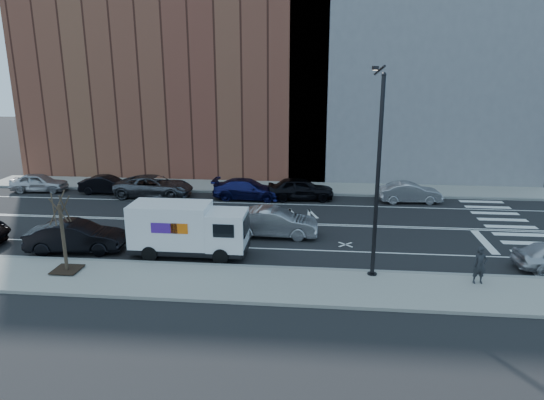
% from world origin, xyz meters
% --- Properties ---
extents(ground, '(120.00, 120.00, 0.00)m').
position_xyz_m(ground, '(0.00, 0.00, 0.00)').
color(ground, black).
rests_on(ground, ground).
extents(sidewalk_near, '(44.00, 3.60, 0.15)m').
position_xyz_m(sidewalk_near, '(0.00, -8.80, 0.07)').
color(sidewalk_near, gray).
rests_on(sidewalk_near, ground).
extents(sidewalk_far, '(44.00, 3.60, 0.15)m').
position_xyz_m(sidewalk_far, '(0.00, 8.80, 0.07)').
color(sidewalk_far, gray).
rests_on(sidewalk_far, ground).
extents(curb_near, '(44.00, 0.25, 0.17)m').
position_xyz_m(curb_near, '(0.00, -7.00, 0.08)').
color(curb_near, gray).
rests_on(curb_near, ground).
extents(curb_far, '(44.00, 0.25, 0.17)m').
position_xyz_m(curb_far, '(0.00, 7.00, 0.08)').
color(curb_far, gray).
rests_on(curb_far, ground).
extents(crosswalk, '(3.00, 14.00, 0.01)m').
position_xyz_m(crosswalk, '(16.00, 0.00, 0.00)').
color(crosswalk, white).
rests_on(crosswalk, ground).
extents(road_markings, '(40.00, 8.60, 0.01)m').
position_xyz_m(road_markings, '(0.00, 0.00, 0.00)').
color(road_markings, white).
rests_on(road_markings, ground).
extents(bldg_brick, '(26.00, 10.00, 22.00)m').
position_xyz_m(bldg_brick, '(-8.00, 15.60, 11.00)').
color(bldg_brick, brown).
rests_on(bldg_brick, ground).
extents(bldg_concrete, '(20.00, 10.00, 26.00)m').
position_xyz_m(bldg_concrete, '(12.00, 15.60, 13.00)').
color(bldg_concrete, slate).
rests_on(bldg_concrete, ground).
extents(streetlight, '(0.44, 4.02, 9.34)m').
position_xyz_m(streetlight, '(7.00, -6.91, 5.08)').
color(streetlight, black).
rests_on(streetlight, ground).
extents(street_tree, '(1.20, 1.20, 3.75)m').
position_xyz_m(street_tree, '(-7.00, -8.40, 1.45)').
color(street_tree, black).
rests_on(street_tree, ground).
extents(fedex_van, '(5.93, 2.14, 2.70)m').
position_xyz_m(fedex_van, '(-2.01, -5.60, 1.42)').
color(fedex_van, black).
rests_on(fedex_van, ground).
extents(far_parked_a, '(4.27, 1.98, 1.42)m').
position_xyz_m(far_parked_a, '(-16.80, 6.02, 0.71)').
color(far_parked_a, '#B2B2B7').
rests_on(far_parked_a, ground).
extents(far_parked_b, '(4.10, 1.49, 1.34)m').
position_xyz_m(far_parked_b, '(-11.35, 5.97, 0.67)').
color(far_parked_b, black).
rests_on(far_parked_b, ground).
extents(far_parked_c, '(5.67, 2.64, 1.57)m').
position_xyz_m(far_parked_c, '(-7.54, 5.40, 0.79)').
color(far_parked_c, '#48494F').
rests_on(far_parked_c, ground).
extents(far_parked_d, '(5.06, 2.18, 1.45)m').
position_xyz_m(far_parked_d, '(-0.62, 5.46, 0.73)').
color(far_parked_d, '#16174D').
rests_on(far_parked_d, ground).
extents(far_parked_e, '(4.89, 2.33, 1.61)m').
position_xyz_m(far_parked_e, '(3.20, 5.66, 0.81)').
color(far_parked_e, black).
rests_on(far_parked_e, ground).
extents(far_parked_f, '(4.40, 1.85, 1.41)m').
position_xyz_m(far_parked_f, '(10.89, 5.67, 0.71)').
color(far_parked_f, '#A2A1A6').
rests_on(far_parked_f, ground).
extents(driving_sedan, '(4.91, 1.75, 1.61)m').
position_xyz_m(driving_sedan, '(2.03, -2.29, 0.81)').
color(driving_sedan, '#99999D').
rests_on(driving_sedan, ground).
extents(near_parked_rear_a, '(5.04, 2.25, 1.61)m').
position_xyz_m(near_parked_rear_a, '(-7.91, -5.64, 0.80)').
color(near_parked_rear_a, black).
rests_on(near_parked_rear_a, ground).
extents(pedestrian, '(0.64, 0.46, 1.66)m').
position_xyz_m(pedestrian, '(11.50, -7.87, 0.98)').
color(pedestrian, '#222427').
rests_on(pedestrian, sidewalk_near).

